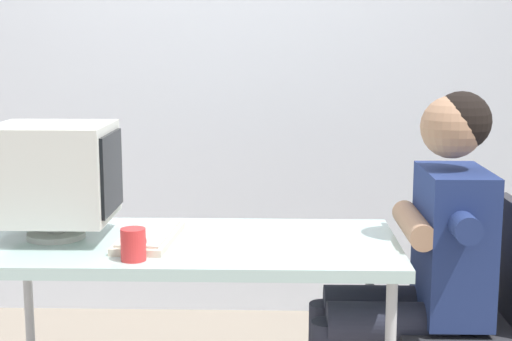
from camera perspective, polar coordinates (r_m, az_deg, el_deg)
The scene contains 7 objects.
wall_back at distance 3.97m, azimuth 1.51°, elevation 10.59°, with size 8.00×0.10×3.00m, color silver.
desk at distance 2.69m, azimuth -5.08°, elevation -6.32°, with size 1.46×0.67×0.75m.
crt_monitor at distance 2.75m, azimuth -14.86°, elevation -0.20°, with size 0.41×0.35×0.40m.
keyboard at distance 2.68m, azimuth -8.01°, elevation -4.95°, with size 0.21×0.41×0.03m.
office_chair at distance 2.86m, azimuth 16.05°, elevation -10.00°, with size 0.44×0.44×0.88m.
person_seated at distance 2.75m, azimuth 12.29°, elevation -6.08°, with size 0.73×0.59×1.27m.
desk_mug at distance 2.46m, azimuth -9.17°, elevation -5.47°, with size 0.08×0.09×0.10m.
Camera 1 is at (0.31, -2.57, 1.44)m, focal length 53.36 mm.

